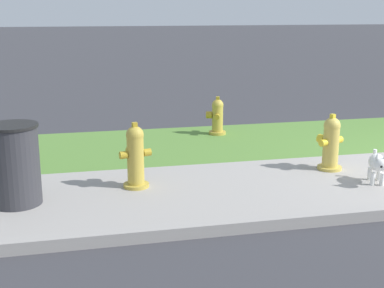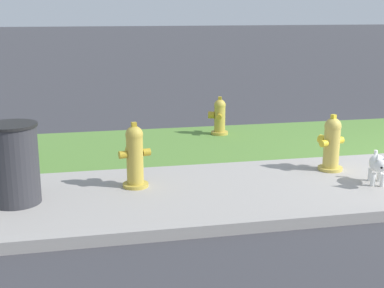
{
  "view_description": "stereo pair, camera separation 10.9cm",
  "coord_description": "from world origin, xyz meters",
  "px_view_note": "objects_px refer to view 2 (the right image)",
  "views": [
    {
      "loc": [
        -5.12,
        -5.72,
        2.08
      ],
      "look_at": [
        -3.66,
        0.72,
        0.4
      ],
      "focal_mm": 50.0,
      "sensor_mm": 36.0,
      "label": 1
    },
    {
      "loc": [
        -5.02,
        -5.75,
        2.08
      ],
      "look_at": [
        -3.66,
        0.72,
        0.4
      ],
      "focal_mm": 50.0,
      "sensor_mm": 36.0,
      "label": 2
    }
  ],
  "objects_px": {
    "fire_hydrant_at_driveway": "(331,144)",
    "small_white_dog": "(378,165)",
    "fire_hydrant_near_corner": "(219,117)",
    "trash_bin": "(14,164)",
    "fire_hydrant_by_grass_verge": "(135,156)"
  },
  "relations": [
    {
      "from": "fire_hydrant_by_grass_verge",
      "to": "trash_bin",
      "type": "xyz_separation_m",
      "value": [
        -1.33,
        -0.28,
        0.06
      ]
    },
    {
      "from": "fire_hydrant_near_corner",
      "to": "trash_bin",
      "type": "height_order",
      "value": "trash_bin"
    },
    {
      "from": "fire_hydrant_by_grass_verge",
      "to": "trash_bin",
      "type": "distance_m",
      "value": 1.36
    },
    {
      "from": "fire_hydrant_at_driveway",
      "to": "small_white_dog",
      "type": "bearing_deg",
      "value": -90.23
    },
    {
      "from": "fire_hydrant_at_driveway",
      "to": "trash_bin",
      "type": "xyz_separation_m",
      "value": [
        -3.92,
        -0.44,
        0.09
      ]
    },
    {
      "from": "fire_hydrant_at_driveway",
      "to": "small_white_dog",
      "type": "height_order",
      "value": "fire_hydrant_at_driveway"
    },
    {
      "from": "fire_hydrant_near_corner",
      "to": "small_white_dog",
      "type": "relative_size",
      "value": 1.38
    },
    {
      "from": "fire_hydrant_by_grass_verge",
      "to": "fire_hydrant_at_driveway",
      "type": "distance_m",
      "value": 2.59
    },
    {
      "from": "fire_hydrant_by_grass_verge",
      "to": "small_white_dog",
      "type": "relative_size",
      "value": 1.7
    },
    {
      "from": "fire_hydrant_near_corner",
      "to": "trash_bin",
      "type": "xyz_separation_m",
      "value": [
        -3.01,
        -2.76,
        0.14
      ]
    },
    {
      "from": "fire_hydrant_near_corner",
      "to": "small_white_dog",
      "type": "distance_m",
      "value": 3.23
    },
    {
      "from": "fire_hydrant_by_grass_verge",
      "to": "small_white_dog",
      "type": "bearing_deg",
      "value": -22.05
    },
    {
      "from": "fire_hydrant_at_driveway",
      "to": "fire_hydrant_by_grass_verge",
      "type": "bearing_deg",
      "value": 161.33
    },
    {
      "from": "fire_hydrant_at_driveway",
      "to": "small_white_dog",
      "type": "xyz_separation_m",
      "value": [
        0.28,
        -0.69,
        -0.1
      ]
    },
    {
      "from": "fire_hydrant_near_corner",
      "to": "fire_hydrant_by_grass_verge",
      "type": "bearing_deg",
      "value": 165.44
    }
  ]
}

